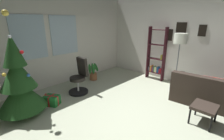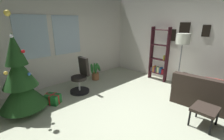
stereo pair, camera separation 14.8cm
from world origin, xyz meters
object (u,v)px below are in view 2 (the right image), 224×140
floor_lamp (183,43)px  potted_plant (95,72)px  bookshelf (159,58)px  gift_box_red (51,98)px  holiday_tree (21,82)px  couch (220,96)px  footstool (205,110)px  gift_box_green (53,99)px  office_chair (81,79)px

floor_lamp → potted_plant: floor_lamp is taller
bookshelf → gift_box_red: bearing=162.6°
holiday_tree → couch: bearing=-40.8°
footstool → gift_box_red: (-1.81, 3.07, -0.24)m
bookshelf → potted_plant: 2.27m
floor_lamp → holiday_tree: bearing=152.6°
holiday_tree → gift_box_green: bearing=-4.8°
footstool → potted_plant: potted_plant is taller
bookshelf → footstool: bearing=-129.0°
couch → potted_plant: size_ratio=2.87×
office_chair → floor_lamp: floor_lamp is taller
gift_box_green → potted_plant: size_ratio=0.68×
gift_box_red → office_chair: 0.95m
couch → footstool: couch is taller
gift_box_green → bookshelf: bearing=-15.1°
footstool → holiday_tree: 3.86m
couch → bookshelf: (0.57, 2.03, 0.51)m
couch → gift_box_green: bearing=134.1°
gift_box_green → office_chair: size_ratio=0.43×
couch → bookshelf: bearing=74.3°
footstool → gift_box_red: bearing=120.5°
gift_box_red → office_chair: (0.90, -0.05, 0.29)m
couch → gift_box_green: 4.11m
floor_lamp → potted_plant: 2.93m
floor_lamp → footstool: bearing=-137.7°
footstool → bookshelf: (1.62, 2.00, 0.45)m
holiday_tree → gift_box_red: holiday_tree is taller
footstool → potted_plant: bearing=89.7°
potted_plant → gift_box_red: bearing=-166.2°
gift_box_red → bookshelf: bookshelf is taller
gift_box_green → gift_box_red: bearing=87.4°
office_chair → holiday_tree: bearing=-178.5°
floor_lamp → couch: bearing=-97.8°
floor_lamp → gift_box_green: bearing=148.7°
couch → gift_box_red: couch is taller
couch → footstool: (-1.05, 0.03, 0.06)m
gift_box_red → bookshelf: size_ratio=0.19×
bookshelf → floor_lamp: size_ratio=1.08×
office_chair → bookshelf: 2.75m
footstool → office_chair: size_ratio=0.47×
potted_plant → floor_lamp: bearing=-64.0°
floor_lamp → gift_box_red: bearing=146.7°
gift_box_red → gift_box_green: size_ratio=0.79×
gift_box_red → office_chair: size_ratio=0.34×
couch → gift_box_red: size_ratio=5.37×
bookshelf → potted_plant: size_ratio=2.82×
office_chair → potted_plant: bearing=28.4°
gift_box_green → floor_lamp: bearing=-31.3°
footstool → gift_box_green: 3.45m
footstool → gift_box_red: size_ratio=1.40×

